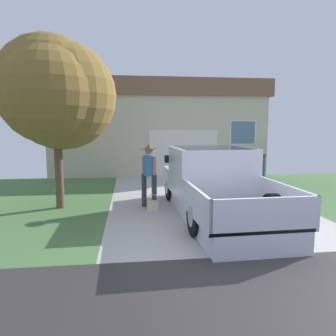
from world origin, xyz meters
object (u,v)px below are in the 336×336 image
Objects in this scene: pickup_truck at (212,184)px; front_yard_tree at (54,93)px; handbag at (153,205)px; house_with_garage at (155,127)px; person_with_hat at (149,171)px; wheeled_trash_bin at (255,165)px.

front_yard_tree is at bearing 164.46° from pickup_truck.
house_with_garage is (0.81, 8.67, 2.06)m from handbag.
person_with_hat reaches higher than pickup_truck.
front_yard_tree is 8.54m from wheeled_trash_bin.
wheeled_trash_bin reaches higher than handbag.
handbag is 8.95m from house_with_garage.
person_with_hat is 0.17× the size of house_with_garage.
wheeled_trash_bin is at bearing 76.85° from person_with_hat.
house_with_garage is at bearing 92.72° from pickup_truck.
person_with_hat is 0.92m from handbag.
person_with_hat is at bearing 103.27° from handbag.
front_yard_tree is at bearing -112.53° from house_with_garage.
house_with_garage reaches higher than pickup_truck.
house_with_garage is 8.74m from front_yard_tree.
person_with_hat is 0.37× the size of front_yard_tree.
house_with_garage is 5.92m from wheeled_trash_bin.
person_with_hat is at bearing -138.59° from wheeled_trash_bin.
house_with_garage is at bearing 119.42° from person_with_hat.
pickup_truck reaches higher than handbag.
house_with_garage reaches higher than wheeled_trash_bin.
front_yard_tree is at bearing 165.87° from handbag.
person_with_hat is at bearing -7.76° from front_yard_tree.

